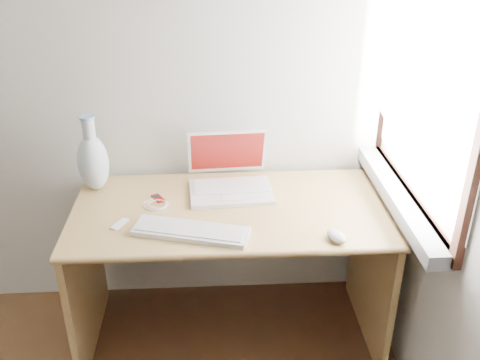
{
  "coord_description": "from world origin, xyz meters",
  "views": [
    {
      "loc": [
        0.92,
        -0.62,
        1.87
      ],
      "look_at": [
        1.03,
        1.35,
        0.86
      ],
      "focal_mm": 40.0,
      "sensor_mm": 36.0,
      "label": 1
    }
  ],
  "objects": [
    {
      "name": "cable_coil",
      "position": [
        0.67,
        1.42,
        0.72
      ],
      "size": [
        0.14,
        0.14,
        0.01
      ],
      "primitive_type": "torus",
      "rotation": [
        0.0,
        0.0,
        -0.36
      ],
      "color": "white",
      "rests_on": "desk"
    },
    {
      "name": "desk",
      "position": [
        0.99,
        1.46,
        0.51
      ],
      "size": [
        1.35,
        0.68,
        0.71
      ],
      "color": "tan",
      "rests_on": "floor"
    },
    {
      "name": "mouse",
      "position": [
        1.4,
        1.1,
        0.73
      ],
      "size": [
        0.09,
        0.12,
        0.04
      ],
      "primitive_type": "ellipsoid",
      "rotation": [
        0.0,
        0.0,
        0.38
      ],
      "color": "white",
      "rests_on": "desk"
    },
    {
      "name": "laptop",
      "position": [
        1.0,
        1.55,
        0.77
      ],
      "size": [
        0.38,
        0.32,
        0.25
      ],
      "rotation": [
        0.0,
        0.0,
        0.06
      ],
      "color": "white",
      "rests_on": "desk"
    },
    {
      "name": "ipod",
      "position": [
        0.67,
        1.47,
        0.72
      ],
      "size": [
        0.07,
        0.09,
        0.01
      ],
      "rotation": [
        0.0,
        0.0,
        0.55
      ],
      "color": "#A10C0B",
      "rests_on": "desk"
    },
    {
      "name": "window",
      "position": [
        1.72,
        1.3,
        1.28
      ],
      "size": [
        0.11,
        0.99,
        1.1
      ],
      "color": "white",
      "rests_on": "right_wall"
    },
    {
      "name": "remote",
      "position": [
        0.54,
        1.26,
        0.72
      ],
      "size": [
        0.07,
        0.09,
        0.01
      ],
      "primitive_type": "cube",
      "rotation": [
        0.0,
        0.0,
        -0.48
      ],
      "color": "white",
      "rests_on": "desk"
    },
    {
      "name": "vase",
      "position": [
        0.39,
        1.58,
        0.86
      ],
      "size": [
        0.14,
        0.14,
        0.35
      ],
      "color": "silver",
      "rests_on": "desk"
    },
    {
      "name": "external_keyboard",
      "position": [
        0.83,
        1.18,
        0.73
      ],
      "size": [
        0.48,
        0.26,
        0.02
      ],
      "rotation": [
        0.0,
        0.0,
        -0.27
      ],
      "color": "white",
      "rests_on": "desk"
    }
  ]
}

